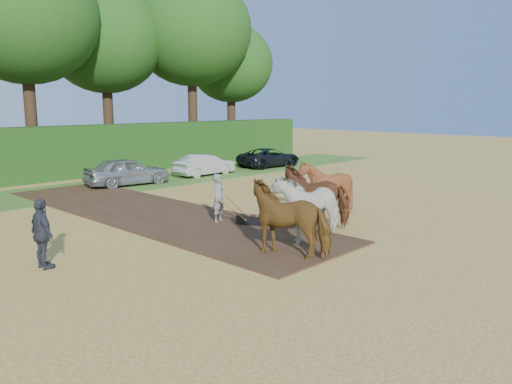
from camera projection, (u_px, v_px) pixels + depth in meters
The scene contains 7 objects.
ground at pixel (256, 260), 13.66m from camera, with size 120.00×120.00×0.00m, color gold.
earth_strip at pixel (153, 213), 19.49m from camera, with size 4.50×17.00×0.05m, color #472D1C.
grass_verge at pixel (39, 196), 23.19m from camera, with size 50.00×5.00×0.03m, color #38601E.
hedgerow at pixel (0, 157), 25.99m from camera, with size 46.00×1.60×3.00m, color #14380F.
spectator_far at pixel (42, 234), 12.81m from camera, with size 1.09×0.45×1.85m, color #262933.
plough_team at pixel (308, 200), 16.60m from camera, with size 7.04×6.05×2.12m.
parked_cars at pixel (20, 183), 22.49m from camera, with size 36.33×3.29×1.49m.
Camera 1 is at (-9.49, -9.08, 4.21)m, focal length 35.00 mm.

